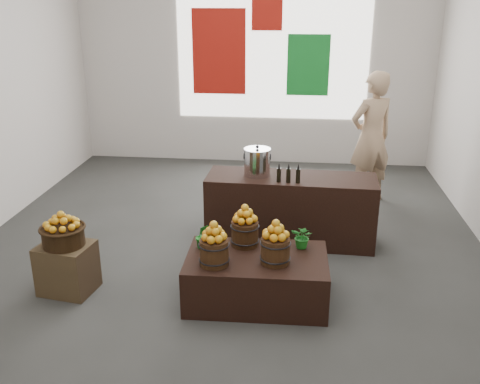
# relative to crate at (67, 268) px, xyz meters

# --- Properties ---
(ground) EXTENTS (7.00, 7.00, 0.00)m
(ground) POSITION_rel_crate_xyz_m (1.47, 1.18, -0.25)
(ground) COLOR #323330
(ground) RESTS_ON ground
(back_wall) EXTENTS (6.00, 0.04, 4.00)m
(back_wall) POSITION_rel_crate_xyz_m (1.47, 4.68, 1.75)
(back_wall) COLOR beige
(back_wall) RESTS_ON ground
(back_opening) EXTENTS (3.20, 0.02, 2.40)m
(back_opening) POSITION_rel_crate_xyz_m (1.77, 4.66, 1.75)
(back_opening) COLOR white
(back_opening) RESTS_ON back_wall
(deco_red_left) EXTENTS (0.90, 0.04, 1.40)m
(deco_red_left) POSITION_rel_crate_xyz_m (0.87, 4.65, 1.65)
(deco_red_left) COLOR #A0140C
(deco_red_left) RESTS_ON back_wall
(deco_green_right) EXTENTS (0.70, 0.04, 1.00)m
(deco_green_right) POSITION_rel_crate_xyz_m (2.37, 4.65, 1.45)
(deco_green_right) COLOR #127525
(deco_green_right) RESTS_ON back_wall
(deco_red_upper) EXTENTS (0.50, 0.04, 0.50)m
(deco_red_upper) POSITION_rel_crate_xyz_m (1.67, 4.65, 2.25)
(deco_red_upper) COLOR #A0140C
(deco_red_upper) RESTS_ON back_wall
(crate) EXTENTS (0.56, 0.49, 0.50)m
(crate) POSITION_rel_crate_xyz_m (0.00, 0.00, 0.00)
(crate) COLOR #4F4025
(crate) RESTS_ON ground
(wicker_basket) EXTENTS (0.40, 0.40, 0.18)m
(wicker_basket) POSITION_rel_crate_xyz_m (0.00, 0.00, 0.34)
(wicker_basket) COLOR black
(wicker_basket) RESTS_ON crate
(apples_in_basket) EXTENTS (0.31, 0.31, 0.17)m
(apples_in_basket) POSITION_rel_crate_xyz_m (0.00, 0.00, 0.52)
(apples_in_basket) COLOR #9C1005
(apples_in_basket) RESTS_ON wicker_basket
(display_table) EXTENTS (1.36, 0.85, 0.46)m
(display_table) POSITION_rel_crate_xyz_m (1.88, 0.03, -0.02)
(display_table) COLOR black
(display_table) RESTS_ON ground
(apple_bucket_front_left) EXTENTS (0.27, 0.27, 0.25)m
(apple_bucket_front_left) POSITION_rel_crate_xyz_m (1.51, -0.16, 0.33)
(apple_bucket_front_left) COLOR #3C2310
(apple_bucket_front_left) RESTS_ON display_table
(apples_in_bucket_front_left) EXTENTS (0.20, 0.20, 0.18)m
(apples_in_bucket_front_left) POSITION_rel_crate_xyz_m (1.51, -0.16, 0.55)
(apples_in_bucket_front_left) COLOR #9C1005
(apples_in_bucket_front_left) RESTS_ON apple_bucket_front_left
(apple_bucket_front_right) EXTENTS (0.27, 0.27, 0.25)m
(apple_bucket_front_right) POSITION_rel_crate_xyz_m (2.06, -0.07, 0.33)
(apple_bucket_front_right) COLOR #3C2310
(apple_bucket_front_right) RESTS_ON display_table
(apples_in_bucket_front_right) EXTENTS (0.20, 0.20, 0.18)m
(apples_in_bucket_front_right) POSITION_rel_crate_xyz_m (2.06, -0.07, 0.55)
(apples_in_bucket_front_right) COLOR #9C1005
(apples_in_bucket_front_right) RESTS_ON apple_bucket_front_right
(apple_bucket_rear) EXTENTS (0.27, 0.27, 0.25)m
(apple_bucket_rear) POSITION_rel_crate_xyz_m (1.74, 0.28, 0.33)
(apple_bucket_rear) COLOR #3C2310
(apple_bucket_rear) RESTS_ON display_table
(apples_in_bucket_rear) EXTENTS (0.20, 0.20, 0.18)m
(apples_in_bucket_rear) POSITION_rel_crate_xyz_m (1.74, 0.28, 0.55)
(apples_in_bucket_rear) COLOR #9C1005
(apples_in_bucket_rear) RESTS_ON apple_bucket_rear
(herb_garnish_right) EXTENTS (0.27, 0.25, 0.24)m
(herb_garnish_right) POSITION_rel_crate_xyz_m (2.31, 0.27, 0.33)
(herb_garnish_right) COLOR #16691A
(herb_garnish_right) RESTS_ON display_table
(herb_garnish_left) EXTENTS (0.15, 0.13, 0.25)m
(herb_garnish_left) POSITION_rel_crate_xyz_m (1.34, 0.17, 0.34)
(herb_garnish_left) COLOR #16691A
(herb_garnish_left) RESTS_ON display_table
(counter) EXTENTS (2.00, 0.70, 0.81)m
(counter) POSITION_rel_crate_xyz_m (2.17, 1.43, 0.15)
(counter) COLOR black
(counter) RESTS_ON ground
(stock_pot_left) EXTENTS (0.31, 0.31, 0.31)m
(stock_pot_left) POSITION_rel_crate_xyz_m (1.77, 1.44, 0.71)
(stock_pot_left) COLOR silver
(stock_pot_left) RESTS_ON counter
(oil_cruets) EXTENTS (0.22, 0.06, 0.22)m
(oil_cruets) POSITION_rel_crate_xyz_m (2.17, 1.23, 0.67)
(oil_cruets) COLOR black
(oil_cruets) RESTS_ON counter
(shopper) EXTENTS (0.81, 0.72, 1.85)m
(shopper) POSITION_rel_crate_xyz_m (3.25, 2.92, 0.67)
(shopper) COLOR tan
(shopper) RESTS_ON ground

